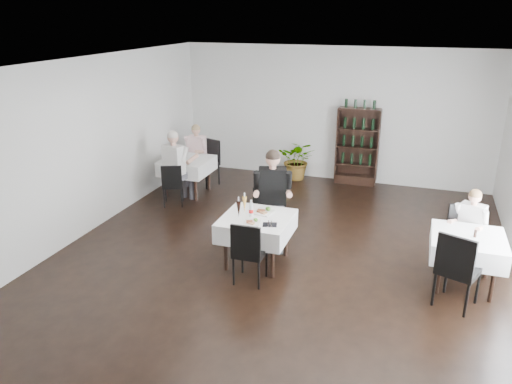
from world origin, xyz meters
TOP-DOWN VIEW (x-y plane):
  - room_shell at (0.00, 0.00)m, footprint 9.00×9.00m
  - wine_shelf at (0.60, 4.31)m, footprint 0.90×0.28m
  - main_table at (-0.30, 0.00)m, footprint 1.03×1.03m
  - left_table at (-2.70, 2.50)m, footprint 0.98×0.98m
  - right_table at (2.70, 0.30)m, footprint 0.98×0.98m
  - potted_tree at (-0.73, 4.20)m, footprint 0.88×0.77m
  - main_chair_far at (-0.45, 0.82)m, footprint 0.46×0.47m
  - main_chair_near at (-0.21, -0.63)m, footprint 0.44×0.44m
  - left_chair_far at (-2.53, 3.22)m, footprint 0.60×0.60m
  - left_chair_near at (-2.66, 1.75)m, footprint 0.52×0.53m
  - right_chair_far at (2.69, 0.87)m, footprint 0.56×0.57m
  - right_chair_near at (2.54, -0.35)m, footprint 0.63×0.64m
  - diner_main at (-0.26, 0.69)m, footprint 0.68×0.73m
  - diner_left_far at (-2.80, 3.13)m, footprint 0.54×0.55m
  - diner_left_near at (-2.64, 1.96)m, footprint 0.63×0.67m
  - diner_right_far at (2.74, 0.87)m, footprint 0.56×0.59m
  - plate_far at (-0.25, 0.20)m, footprint 0.33×0.33m
  - plate_near at (-0.29, -0.25)m, footprint 0.27×0.27m
  - pilsner_dark at (-0.55, -0.10)m, footprint 0.08×0.08m
  - pilsner_lager at (-0.54, 0.12)m, footprint 0.07×0.07m
  - coke_bottle at (-0.38, -0.02)m, footprint 0.07×0.07m
  - napkin_cutlery at (-0.02, -0.22)m, footprint 0.24×0.22m
  - pepper_mill at (2.77, 0.30)m, footprint 0.04×0.04m

SIDE VIEW (x-z plane):
  - potted_tree at x=-0.73m, z-range 0.00..0.93m
  - left_chair_near at x=-2.66m, z-range 0.06..0.93m
  - main_chair_far at x=-0.45m, z-range 0.06..0.97m
  - main_chair_near at x=-0.21m, z-range 0.07..1.02m
  - right_chair_far at x=2.69m, z-range 0.07..1.06m
  - left_chair_far at x=-2.53m, z-range 0.07..1.09m
  - right_chair_near at x=2.54m, z-range 0.08..1.14m
  - left_table at x=-2.70m, z-range 0.24..1.01m
  - right_table at x=2.70m, z-range 0.24..1.01m
  - main_table at x=-0.30m, z-range 0.24..1.01m
  - diner_right_far at x=2.74m, z-range 0.10..1.36m
  - napkin_cutlery at x=-0.02m, z-range 0.77..0.79m
  - plate_near at x=-0.29m, z-range 0.75..0.82m
  - diner_left_far at x=-2.80m, z-range 0.11..1.46m
  - plate_far at x=-0.25m, z-range 0.75..0.83m
  - pepper_mill at x=2.77m, z-range 0.77..0.87m
  - wine_shelf at x=0.60m, z-range -0.03..1.72m
  - diner_left_near at x=-2.64m, z-range 0.12..1.64m
  - coke_bottle at x=-0.38m, z-range 0.74..1.02m
  - pilsner_lager at x=-0.54m, z-range 0.74..1.06m
  - pilsner_dark at x=-0.55m, z-range 0.74..1.07m
  - diner_main at x=-0.26m, z-range 0.13..1.76m
  - room_shell at x=0.00m, z-range -3.00..6.00m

